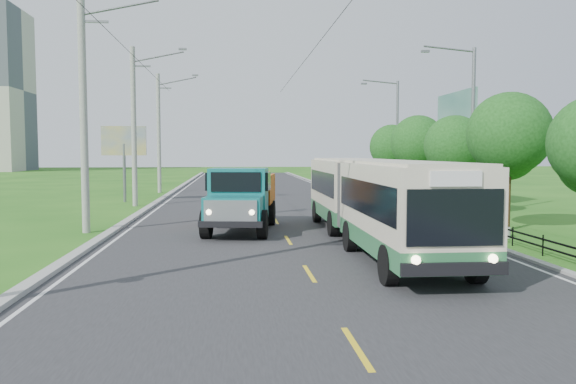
{
  "coord_description": "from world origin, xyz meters",
  "views": [
    {
      "loc": [
        -2.1,
        -15.3,
        3.38
      ],
      "look_at": [
        -0.04,
        5.71,
        1.9
      ],
      "focal_mm": 35.0,
      "sensor_mm": 36.0,
      "label": 1
    }
  ],
  "objects": [
    {
      "name": "bus",
      "position": [
        3.03,
        4.88,
        1.83
      ],
      "size": [
        2.75,
        15.79,
        3.04
      ],
      "rotation": [
        0.0,
        0.0,
        -0.01
      ],
      "color": "#2A6A3E",
      "rests_on": "ground"
    },
    {
      "name": "streetlight_mid",
      "position": [
        10.64,
        14.0,
        4.9
      ],
      "size": [
        3.02,
        0.2,
        9.07
      ],
      "color": "slate",
      "rests_on": "ground"
    },
    {
      "name": "railing_right",
      "position": [
        8.0,
        14.0,
        0.3
      ],
      "size": [
        0.04,
        40.0,
        0.6
      ],
      "primitive_type": "cube",
      "color": "black",
      "rests_on": "ground"
    },
    {
      "name": "billboard_right",
      "position": [
        12.3,
        20.0,
        5.34
      ],
      "size": [
        0.24,
        6.0,
        7.3
      ],
      "color": "slate",
      "rests_on": "ground"
    },
    {
      "name": "tree_back",
      "position": [
        9.86,
        26.14,
        3.65
      ],
      "size": [
        3.3,
        3.36,
        5.5
      ],
      "color": "#382314",
      "rests_on": "ground"
    },
    {
      "name": "road",
      "position": [
        0.0,
        20.0,
        0.01
      ],
      "size": [
        14.0,
        120.0,
        0.02
      ],
      "primitive_type": "cube",
      "color": "#28282B",
      "rests_on": "ground"
    },
    {
      "name": "edge_line_right",
      "position": [
        6.65,
        20.0,
        0.02
      ],
      "size": [
        0.12,
        120.0,
        0.0
      ],
      "primitive_type": "cube",
      "color": "silver",
      "rests_on": "road"
    },
    {
      "name": "dump_truck",
      "position": [
        -1.74,
        8.87,
        1.55
      ],
      "size": [
        3.37,
        6.8,
        2.74
      ],
      "rotation": [
        0.0,
        0.0,
        -0.15
      ],
      "color": "#127071",
      "rests_on": "ground"
    },
    {
      "name": "centre_dash",
      "position": [
        0.0,
        0.0,
        0.02
      ],
      "size": [
        0.12,
        2.2,
        0.0
      ],
      "primitive_type": "cube",
      "color": "yellow",
      "rests_on": "road"
    },
    {
      "name": "tree_third",
      "position": [
        9.86,
        8.14,
        3.99
      ],
      "size": [
        3.6,
        3.62,
        6.0
      ],
      "color": "#382314",
      "rests_on": "ground"
    },
    {
      "name": "curb_left",
      "position": [
        -7.2,
        20.0,
        0.07
      ],
      "size": [
        0.4,
        120.0,
        0.15
      ],
      "primitive_type": "cube",
      "color": "#9E9E99",
      "rests_on": "ground"
    },
    {
      "name": "pole_mid",
      "position": [
        -8.26,
        21.0,
        5.09
      ],
      "size": [
        3.51,
        0.32,
        10.0
      ],
      "color": "gray",
      "rests_on": "ground"
    },
    {
      "name": "tree_fourth",
      "position": [
        9.86,
        14.14,
        3.59
      ],
      "size": [
        3.24,
        3.31,
        5.4
      ],
      "color": "#382314",
      "rests_on": "ground"
    },
    {
      "name": "planter_near",
      "position": [
        8.6,
        6.0,
        0.29
      ],
      "size": [
        0.64,
        0.64,
        0.67
      ],
      "color": "silver",
      "rests_on": "ground"
    },
    {
      "name": "planter_mid",
      "position": [
        8.6,
        14.0,
        0.29
      ],
      "size": [
        0.64,
        0.64,
        0.67
      ],
      "color": "silver",
      "rests_on": "ground"
    },
    {
      "name": "pole_near",
      "position": [
        -8.26,
        9.0,
        5.09
      ],
      "size": [
        3.51,
        0.32,
        10.0
      ],
      "color": "gray",
      "rests_on": "ground"
    },
    {
      "name": "pole_far",
      "position": [
        -8.26,
        33.0,
        5.09
      ],
      "size": [
        3.51,
        0.32,
        10.0
      ],
      "color": "gray",
      "rests_on": "ground"
    },
    {
      "name": "ground",
      "position": [
        0.0,
        0.0,
        0.0
      ],
      "size": [
        240.0,
        240.0,
        0.0
      ],
      "primitive_type": "plane",
      "color": "#1F5A15",
      "rests_on": "ground"
    },
    {
      "name": "curb_right",
      "position": [
        7.15,
        20.0,
        0.05
      ],
      "size": [
        0.3,
        120.0,
        0.1
      ],
      "primitive_type": "cube",
      "color": "#9E9E99",
      "rests_on": "ground"
    },
    {
      "name": "edge_line_left",
      "position": [
        -6.65,
        20.0,
        0.02
      ],
      "size": [
        0.12,
        120.0,
        0.0
      ],
      "primitive_type": "cube",
      "color": "silver",
      "rests_on": "road"
    },
    {
      "name": "billboard_left",
      "position": [
        -9.5,
        24.0,
        3.87
      ],
      "size": [
        3.0,
        0.2,
        5.2
      ],
      "color": "slate",
      "rests_on": "ground"
    },
    {
      "name": "streetlight_far",
      "position": [
        10.64,
        28.0,
        4.9
      ],
      "size": [
        3.02,
        0.2,
        9.07
      ],
      "color": "slate",
      "rests_on": "ground"
    },
    {
      "name": "planter_far",
      "position": [
        8.6,
        22.0,
        0.29
      ],
      "size": [
        0.64,
        0.64,
        0.67
      ],
      "color": "silver",
      "rests_on": "ground"
    },
    {
      "name": "tree_fifth",
      "position": [
        9.86,
        20.14,
        3.85
      ],
      "size": [
        3.48,
        3.52,
        5.8
      ],
      "color": "#382314",
      "rests_on": "ground"
    }
  ]
}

